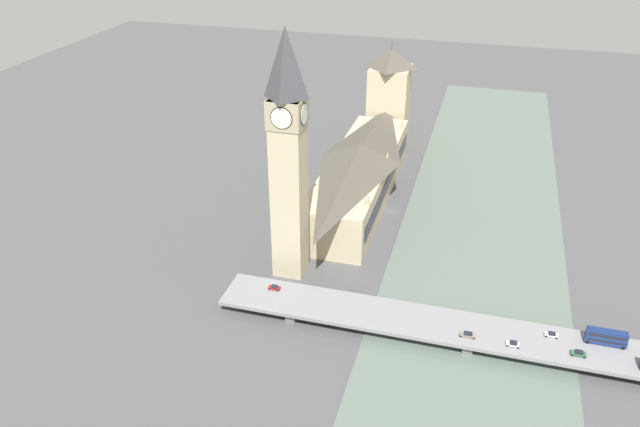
{
  "coord_description": "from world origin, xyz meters",
  "views": [
    {
      "loc": [
        -33.42,
        225.56,
        124.31
      ],
      "look_at": [
        19.58,
        38.37,
        16.56
      ],
      "focal_mm": 35.0,
      "sensor_mm": 36.0,
      "label": 1
    }
  ],
  "objects_px": {
    "car_northbound_mid": "(468,335)",
    "car_northbound_tail": "(513,344)",
    "double_decker_bus_lead": "(606,337)",
    "car_southbound_mid": "(551,335)",
    "car_northbound_lead": "(578,353)",
    "parliament_hall": "(360,172)",
    "road_bridge": "(470,331)",
    "car_southbound_lead": "(274,287)",
    "clock_tower": "(288,153)",
    "victoria_tower": "(389,98)"
  },
  "relations": [
    {
      "from": "parliament_hall",
      "to": "car_southbound_lead",
      "type": "bearing_deg",
      "value": 82.13
    },
    {
      "from": "car_northbound_lead",
      "to": "car_northbound_tail",
      "type": "relative_size",
      "value": 1.07
    },
    {
      "from": "road_bridge",
      "to": "car_southbound_lead",
      "type": "distance_m",
      "value": 62.78
    },
    {
      "from": "car_southbound_lead",
      "to": "victoria_tower",
      "type": "bearing_deg",
      "value": -94.31
    },
    {
      "from": "car_northbound_mid",
      "to": "car_northbound_tail",
      "type": "height_order",
      "value": "car_northbound_mid"
    },
    {
      "from": "parliament_hall",
      "to": "car_southbound_lead",
      "type": "relative_size",
      "value": 26.61
    },
    {
      "from": "road_bridge",
      "to": "car_northbound_mid",
      "type": "relative_size",
      "value": 33.38
    },
    {
      "from": "car_southbound_lead",
      "to": "car_northbound_lead",
      "type": "bearing_deg",
      "value": 176.01
    },
    {
      "from": "clock_tower",
      "to": "victoria_tower",
      "type": "height_order",
      "value": "clock_tower"
    },
    {
      "from": "car_southbound_lead",
      "to": "road_bridge",
      "type": "bearing_deg",
      "value": 177.18
    },
    {
      "from": "parliament_hall",
      "to": "car_southbound_mid",
      "type": "relative_size",
      "value": 26.63
    },
    {
      "from": "parliament_hall",
      "to": "clock_tower",
      "type": "distance_m",
      "value": 69.14
    },
    {
      "from": "road_bridge",
      "to": "car_southbound_lead",
      "type": "relative_size",
      "value": 40.44
    },
    {
      "from": "victoria_tower",
      "to": "car_northbound_mid",
      "type": "xyz_separation_m",
      "value": [
        -51.42,
        149.88,
        -18.97
      ]
    },
    {
      "from": "clock_tower",
      "to": "car_northbound_tail",
      "type": "bearing_deg",
      "value": 161.23
    },
    {
      "from": "car_southbound_lead",
      "to": "car_southbound_mid",
      "type": "bearing_deg",
      "value": 179.97
    },
    {
      "from": "car_northbound_tail",
      "to": "car_southbound_mid",
      "type": "height_order",
      "value": "car_northbound_tail"
    },
    {
      "from": "road_bridge",
      "to": "car_northbound_lead",
      "type": "relative_size",
      "value": 37.61
    },
    {
      "from": "car_southbound_mid",
      "to": "car_southbound_lead",
      "type": "bearing_deg",
      "value": -0.03
    },
    {
      "from": "parliament_hall",
      "to": "double_decker_bus_lead",
      "type": "height_order",
      "value": "parliament_hall"
    },
    {
      "from": "clock_tower",
      "to": "double_decker_bus_lead",
      "type": "bearing_deg",
      "value": 170.06
    },
    {
      "from": "parliament_hall",
      "to": "car_southbound_lead",
      "type": "height_order",
      "value": "parliament_hall"
    },
    {
      "from": "clock_tower",
      "to": "road_bridge",
      "type": "distance_m",
      "value": 78.23
    },
    {
      "from": "double_decker_bus_lead",
      "to": "car_southbound_lead",
      "type": "distance_m",
      "value": 100.45
    },
    {
      "from": "clock_tower",
      "to": "car_southbound_lead",
      "type": "xyz_separation_m",
      "value": [
        -0.32,
        18.29,
        -39.62
      ]
    },
    {
      "from": "clock_tower",
      "to": "road_bridge",
      "type": "bearing_deg",
      "value": 161.26
    },
    {
      "from": "double_decker_bus_lead",
      "to": "car_northbound_lead",
      "type": "bearing_deg",
      "value": 42.76
    },
    {
      "from": "car_northbound_lead",
      "to": "car_northbound_mid",
      "type": "relative_size",
      "value": 0.89
    },
    {
      "from": "clock_tower",
      "to": "car_northbound_mid",
      "type": "relative_size",
      "value": 18.29
    },
    {
      "from": "car_northbound_mid",
      "to": "victoria_tower",
      "type": "bearing_deg",
      "value": -71.07
    },
    {
      "from": "car_northbound_lead",
      "to": "car_southbound_mid",
      "type": "bearing_deg",
      "value": -42.64
    },
    {
      "from": "car_northbound_tail",
      "to": "double_decker_bus_lead",
      "type": "bearing_deg",
      "value": -162.64
    },
    {
      "from": "parliament_hall",
      "to": "car_northbound_lead",
      "type": "height_order",
      "value": "parliament_hall"
    },
    {
      "from": "parliament_hall",
      "to": "car_northbound_tail",
      "type": "distance_m",
      "value": 107.34
    },
    {
      "from": "car_southbound_mid",
      "to": "car_northbound_lead",
      "type": "bearing_deg",
      "value": 137.36
    },
    {
      "from": "car_northbound_lead",
      "to": "car_southbound_lead",
      "type": "bearing_deg",
      "value": -3.99
    },
    {
      "from": "car_northbound_mid",
      "to": "car_southbound_mid",
      "type": "relative_size",
      "value": 1.21
    },
    {
      "from": "victoria_tower",
      "to": "car_southbound_mid",
      "type": "height_order",
      "value": "victoria_tower"
    },
    {
      "from": "car_northbound_tail",
      "to": "car_southbound_lead",
      "type": "height_order",
      "value": "car_northbound_tail"
    },
    {
      "from": "car_southbound_mid",
      "to": "road_bridge",
      "type": "bearing_deg",
      "value": 7.5
    },
    {
      "from": "car_southbound_mid",
      "to": "car_northbound_tail",
      "type": "bearing_deg",
      "value": 33.98
    },
    {
      "from": "double_decker_bus_lead",
      "to": "car_northbound_mid",
      "type": "relative_size",
      "value": 2.44
    },
    {
      "from": "double_decker_bus_lead",
      "to": "car_southbound_mid",
      "type": "height_order",
      "value": "double_decker_bus_lead"
    },
    {
      "from": "parliament_hall",
      "to": "victoria_tower",
      "type": "height_order",
      "value": "victoria_tower"
    },
    {
      "from": "victoria_tower",
      "to": "road_bridge",
      "type": "relative_size",
      "value": 0.34
    },
    {
      "from": "car_northbound_mid",
      "to": "car_northbound_tail",
      "type": "xyz_separation_m",
      "value": [
        -12.81,
        0.53,
        -0.02
      ]
    },
    {
      "from": "victoria_tower",
      "to": "double_decker_bus_lead",
      "type": "xyz_separation_m",
      "value": [
        -89.64,
        142.46,
        -17.01
      ]
    },
    {
      "from": "car_northbound_tail",
      "to": "car_southbound_lead",
      "type": "distance_m",
      "value": 75.36
    },
    {
      "from": "victoria_tower",
      "to": "car_southbound_mid",
      "type": "distance_m",
      "value": 162.72
    },
    {
      "from": "road_bridge",
      "to": "parliament_hall",
      "type": "bearing_deg",
      "value": -57.54
    }
  ]
}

